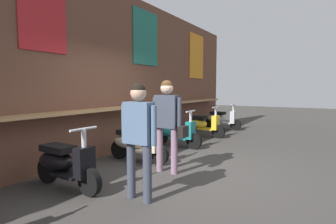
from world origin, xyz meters
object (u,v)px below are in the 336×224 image
Objects in this scene: scooter_cream at (135,143)px; scooter_silver at (221,119)px; shopper_with_handbag at (168,117)px; shopper_browsing at (139,130)px; scooter_yellow at (201,124)px; scooter_teal at (174,132)px; scooter_black at (63,163)px.

scooter_silver is at bearing 87.95° from scooter_cream.
scooter_silver is 5.69m from shopper_with_handbag.
scooter_cream is 2.11m from shopper_browsing.
scooter_yellow is 1.79m from scooter_silver.
scooter_cream is at bearing -89.62° from scooter_teal.
scooter_cream and scooter_yellow have the same top height.
shopper_with_handbag is at bearing -169.22° from shopper_browsing.
shopper_browsing reaches higher than scooter_cream.
scooter_silver is 0.88× the size of shopper_browsing.
scooter_yellow is (3.45, -0.00, 0.00)m from scooter_cream.
scooter_silver is (3.58, -0.00, 0.00)m from scooter_teal.
scooter_yellow is (5.24, -0.00, 0.00)m from scooter_black.
scooter_black is 7.03m from scooter_silver.
scooter_cream is 1.00× the size of scooter_silver.
scooter_yellow is 0.84× the size of shopper_with_handbag.
scooter_teal is (1.66, 0.00, 0.00)m from scooter_cream.
scooter_teal and scooter_silver have the same top height.
scooter_silver is at bearing -171.68° from shopper_browsing.
scooter_yellow is at bearing -88.30° from scooter_silver.
scooter_silver is 6.96m from shopper_browsing.
scooter_black is at bearing -92.05° from scooter_cream.
scooter_black is at bearing -82.75° from shopper_browsing.
scooter_teal is 3.58m from scooter_silver.
shopper_with_handbag reaches higher than scooter_silver.
shopper_browsing is at bearing -53.10° from scooter_cream.
shopper_browsing reaches higher than scooter_teal.
scooter_silver is (5.24, 0.00, 0.00)m from scooter_cream.
scooter_black and scooter_cream have the same top height.
scooter_teal is 1.79m from scooter_yellow.
scooter_black is at bearing -88.30° from scooter_silver.
scooter_teal is 0.88× the size of shopper_browsing.
scooter_black is 5.24m from scooter_yellow.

